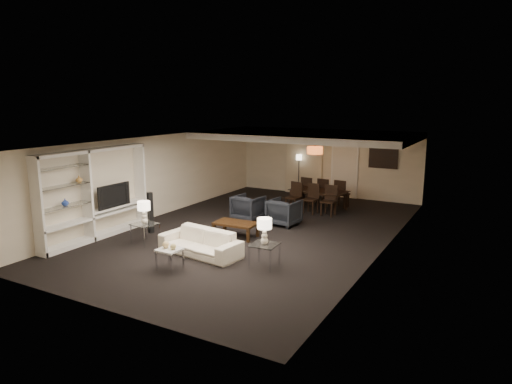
{
  "coord_description": "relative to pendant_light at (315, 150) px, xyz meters",
  "views": [
    {
      "loc": [
        5.89,
        -10.65,
        3.57
      ],
      "look_at": [
        0.0,
        0.0,
        1.1
      ],
      "focal_mm": 32.0,
      "sensor_mm": 36.0,
      "label": 1
    }
  ],
  "objects": [
    {
      "name": "wall_right",
      "position": [
        3.2,
        -3.5,
        -0.67
      ],
      "size": [
        0.02,
        11.0,
        2.5
      ],
      "primitive_type": "cube",
      "color": "beige",
      "rests_on": "ground"
    },
    {
      "name": "media_unit",
      "position": [
        -3.61,
        -6.1,
        -0.74
      ],
      "size": [
        0.38,
        3.4,
        2.35
      ],
      "primitive_type": null,
      "color": "white",
      "rests_on": "wall_left"
    },
    {
      "name": "chair_fm",
      "position": [
        0.26,
        0.39,
        -1.45
      ],
      "size": [
        0.47,
        0.47,
        0.94
      ],
      "primitive_type": null,
      "rotation": [
        0.0,
        0.0,
        3.05
      ],
      "color": "black",
      "rests_on": "floor"
    },
    {
      "name": "side_table_right",
      "position": [
        1.21,
        -5.85,
        -1.66
      ],
      "size": [
        0.59,
        0.59,
        0.52
      ],
      "primitive_type": null,
      "rotation": [
        0.0,
        0.0,
        0.06
      ],
      "color": "silver",
      "rests_on": "floor"
    },
    {
      "name": "armchair_left",
      "position": [
        -1.09,
        -2.55,
        -1.54
      ],
      "size": [
        0.88,
        0.9,
        0.75
      ],
      "primitive_type": "imported",
      "rotation": [
        0.0,
        0.0,
        3.05
      ],
      "color": "black",
      "rests_on": "floor"
    },
    {
      "name": "gold_gourd_b",
      "position": [
        -0.39,
        -6.95,
        -1.39
      ],
      "size": [
        0.13,
        0.13,
        0.13
      ],
      "primitive_type": "sphere",
      "color": "tan",
      "rests_on": "marble_table"
    },
    {
      "name": "ceiling",
      "position": [
        -0.3,
        -3.5,
        0.58
      ],
      "size": [
        7.0,
        11.0,
        0.02
      ],
      "primitive_type": "cube",
      "color": "silver",
      "rests_on": "ground"
    },
    {
      "name": "chair_fl",
      "position": [
        -0.34,
        0.39,
        -1.45
      ],
      "size": [
        0.48,
        0.48,
        0.94
      ],
      "primitive_type": null,
      "rotation": [
        0.0,
        0.0,
        3.02
      ],
      "color": "black",
      "rests_on": "floor"
    },
    {
      "name": "armchair_right",
      "position": [
        0.11,
        -2.55,
        -1.54
      ],
      "size": [
        0.88,
        0.9,
        0.75
      ],
      "primitive_type": "imported",
      "rotation": [
        0.0,
        0.0,
        3.05
      ],
      "color": "black",
      "rests_on": "floor"
    },
    {
      "name": "door",
      "position": [
        0.4,
        1.97,
        -0.87
      ],
      "size": [
        0.9,
        0.05,
        2.1
      ],
      "primitive_type": "cube",
      "color": "silver",
      "rests_on": "wall_back"
    },
    {
      "name": "dining_table",
      "position": [
        0.26,
        -0.26,
        -1.6
      ],
      "size": [
        1.93,
        1.25,
        0.64
      ],
      "primitive_type": "imported",
      "rotation": [
        0.0,
        0.0,
        -0.14
      ],
      "color": "black",
      "rests_on": "floor"
    },
    {
      "name": "pendant_light",
      "position": [
        0.0,
        0.0,
        0.0
      ],
      "size": [
        0.52,
        0.52,
        0.24
      ],
      "primitive_type": "cylinder",
      "color": "#D8591E",
      "rests_on": "ceiling_soffit"
    },
    {
      "name": "vase_blue",
      "position": [
        -3.61,
        -7.02,
        -0.77
      ],
      "size": [
        0.17,
        0.17,
        0.18
      ],
      "primitive_type": "imported",
      "color": "#2744AA",
      "rests_on": "media_unit"
    },
    {
      "name": "coffee_table",
      "position": [
        -0.49,
        -4.25,
        -1.72
      ],
      "size": [
        1.14,
        0.7,
        0.4
      ],
      "primitive_type": null,
      "rotation": [
        0.0,
        0.0,
        0.04
      ],
      "color": "black",
      "rests_on": "floor"
    },
    {
      "name": "side_table_left",
      "position": [
        -2.19,
        -5.85,
        -1.66
      ],
      "size": [
        0.62,
        0.62,
        0.52
      ],
      "primitive_type": null,
      "rotation": [
        0.0,
        0.0,
        -0.13
      ],
      "color": "silver",
      "rests_on": "floor"
    },
    {
      "name": "vase_amber",
      "position": [
        -3.61,
        -6.56,
        -0.28
      ],
      "size": [
        0.16,
        0.16,
        0.17
      ],
      "primitive_type": "imported",
      "color": "gold",
      "rests_on": "media_unit"
    },
    {
      "name": "floor",
      "position": [
        -0.3,
        -3.5,
        -1.92
      ],
      "size": [
        11.0,
        11.0,
        0.0
      ],
      "primitive_type": "plane",
      "color": "black",
      "rests_on": "ground"
    },
    {
      "name": "floor_lamp",
      "position": [
        -1.3,
        1.67,
        -1.15
      ],
      "size": [
        0.29,
        0.29,
        1.53
      ],
      "primitive_type": null,
      "rotation": [
        0.0,
        0.0,
        -0.38
      ],
      "color": "black",
      "rests_on": "floor"
    },
    {
      "name": "table_lamp_right",
      "position": [
        1.21,
        -5.85,
        -1.11
      ],
      "size": [
        0.32,
        0.32,
        0.57
      ],
      "primitive_type": null,
      "rotation": [
        0.0,
        0.0,
        0.01
      ],
      "color": "silver",
      "rests_on": "side_table_right"
    },
    {
      "name": "chair_nm",
      "position": [
        0.26,
        -0.91,
        -1.45
      ],
      "size": [
        0.48,
        0.48,
        0.94
      ],
      "primitive_type": null,
      "rotation": [
        0.0,
        0.0,
        -0.11
      ],
      "color": "black",
      "rests_on": "floor"
    },
    {
      "name": "television",
      "position": [
        -3.58,
        -5.59,
        -0.86
      ],
      "size": [
        1.08,
        0.14,
        0.62
      ],
      "primitive_type": "imported",
      "rotation": [
        0.0,
        0.0,
        1.57
      ],
      "color": "black",
      "rests_on": "media_unit"
    },
    {
      "name": "gold_gourd_a",
      "position": [
        -0.59,
        -6.95,
        -1.38
      ],
      "size": [
        0.15,
        0.15,
        0.15
      ],
      "primitive_type": "sphere",
      "color": "#EBC47C",
      "rests_on": "marble_table"
    },
    {
      "name": "sofa",
      "position": [
        -0.49,
        -5.85,
        -1.62
      ],
      "size": [
        2.11,
        1.04,
        0.59
      ],
      "primitive_type": "imported",
      "rotation": [
        0.0,
        0.0,
        -0.12
      ],
      "color": "beige",
      "rests_on": "floor"
    },
    {
      "name": "curtains",
      "position": [
        -1.2,
        1.92,
        -0.72
      ],
      "size": [
        1.5,
        0.12,
        2.4
      ],
      "primitive_type": "cube",
      "color": "beige",
      "rests_on": "wall_back"
    },
    {
      "name": "table_lamp_left",
      "position": [
        -2.19,
        -5.85,
        -1.11
      ],
      "size": [
        0.33,
        0.33,
        0.57
      ],
      "primitive_type": null,
      "rotation": [
        0.0,
        0.0,
        -0.03
      ],
      "color": "beige",
      "rests_on": "side_table_left"
    },
    {
      "name": "marble_table",
      "position": [
        -0.49,
        -6.95,
        -1.69
      ],
      "size": [
        0.47,
        0.47,
        0.46
      ],
      "primitive_type": null,
      "rotation": [
        0.0,
        0.0,
        -0.02
      ],
      "color": "white",
      "rests_on": "floor"
    },
    {
      "name": "painting",
      "position": [
        1.8,
        1.96,
        -0.37
      ],
      "size": [
        0.95,
        0.04,
        0.65
      ],
      "primitive_type": "cube",
      "color": "#142D38",
      "rests_on": "wall_back"
    },
    {
      "name": "wall_front",
      "position": [
        -0.3,
        -9.0,
        -0.67
      ],
      "size": [
        7.0,
        0.02,
        2.5
      ],
      "primitive_type": "cube",
      "color": "beige",
      "rests_on": "ground"
    },
    {
      "name": "wall_back",
      "position": [
        -0.3,
        2.0,
        -0.67
      ],
      "size": [
        7.0,
        0.02,
        2.5
      ],
      "primitive_type": "cube",
      "color": "beige",
      "rests_on": "ground"
    },
    {
      "name": "ceiling_soffit",
      "position": [
        -0.3,
        0.0,
        0.48
      ],
      "size": [
        7.0,
        4.0,
        0.2
      ],
      "primitive_type": "cube",
      "color": "silver",
      "rests_on": "ceiling"
    },
    {
      "name": "chair_nl",
      "position": [
        -0.34,
        -0.91,
        -1.45
      ],
      "size": [
        0.49,
        0.49,
        0.94
      ],
      "primitive_type": null,
      "rotation": [
        0.0,
        0.0,
        -0.13
      ],
      "color": "black",
      "rests_on": "floor"
    },
    {
      "name": "chair_nr",
      "position": [
        0.86,
        -0.91,
        -1.45
      ],
      "size": [
        0.46,
        0.46,
        0.94
      ],
      "primitive_type": null,
      "rotation": [
        0.0,
        0.0,
        -0.05
      ],
      "color": "black",
      "rests_on": "floor"
    },
    {
      "name": "floor_speaker",
      "position": [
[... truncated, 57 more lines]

